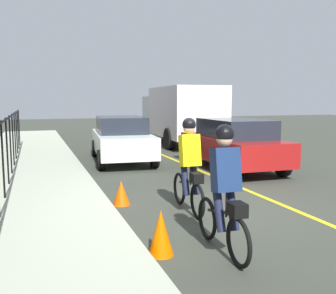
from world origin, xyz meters
TOP-DOWN VIEW (x-y plane):
  - ground_plane at (0.00, 0.00)m, footprint 80.00×80.00m
  - lane_line_centre at (0.00, -1.60)m, footprint 36.00×0.12m
  - sidewalk at (0.00, 3.40)m, footprint 40.00×3.20m
  - cyclist_lead at (-2.04, 0.73)m, footprint 1.71×0.38m
  - cyclist_follow at (-0.04, 0.41)m, footprint 1.71×0.38m
  - patrol_sedan at (3.74, -2.66)m, footprint 4.45×2.02m
  - parked_sedan_rear at (6.44, 0.27)m, footprint 4.55×2.25m
  - box_truck_background at (10.63, -3.62)m, footprint 6.82×2.81m
  - traffic_cone_near at (-1.79, 1.57)m, footprint 0.36×0.36m
  - traffic_cone_far at (0.90, 1.53)m, footprint 0.36×0.36m

SIDE VIEW (x-z plane):
  - ground_plane at x=0.00m, z-range 0.00..0.00m
  - lane_line_centre at x=0.00m, z-range 0.00..0.01m
  - sidewalk at x=0.00m, z-range 0.00..0.15m
  - traffic_cone_far at x=0.90m, z-range 0.00..0.50m
  - traffic_cone_near at x=-1.79m, z-range 0.00..0.64m
  - patrol_sedan at x=3.74m, z-range 0.03..1.61m
  - parked_sedan_rear at x=6.44m, z-range 0.03..1.61m
  - cyclist_lead at x=-2.04m, z-range 0.00..1.82m
  - cyclist_follow at x=-0.04m, z-range 0.00..1.82m
  - box_truck_background at x=10.63m, z-range 0.16..2.94m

